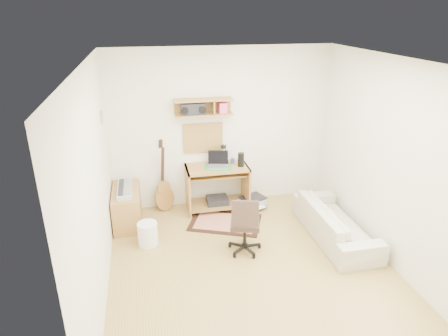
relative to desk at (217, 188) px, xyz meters
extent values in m
cube|color=#AA8A46|center=(0.12, -1.73, -0.38)|extent=(3.60, 4.00, 0.01)
cube|color=white|center=(0.12, -1.73, 2.23)|extent=(3.60, 4.00, 0.01)
cube|color=#EEE7CF|center=(0.12, 0.28, 0.93)|extent=(3.60, 0.01, 2.60)
cube|color=#EEE7CF|center=(-1.68, -1.73, 0.93)|extent=(0.01, 4.00, 2.60)
cube|color=#EEE7CF|center=(1.93, -1.73, 0.93)|extent=(0.01, 4.00, 2.60)
cube|color=#AA7A3C|center=(-0.18, 0.15, 1.32)|extent=(0.90, 0.25, 0.26)
cube|color=tan|center=(-0.18, 0.25, 0.79)|extent=(0.64, 0.03, 0.49)
cube|color=#4C8CBF|center=(-1.67, -0.23, 1.34)|extent=(0.02, 0.20, 0.15)
cylinder|color=black|center=(0.38, -0.05, 0.49)|extent=(0.10, 0.10, 0.22)
cylinder|color=#3846A9|center=(0.28, 0.10, 0.42)|extent=(0.06, 0.06, 0.09)
cube|color=black|center=(-0.35, 0.15, 1.30)|extent=(0.36, 0.17, 0.19)
cube|color=beige|center=(0.03, -0.50, -0.37)|extent=(1.27, 1.07, 0.01)
cube|color=#AA7A3C|center=(-1.46, -0.18, -0.10)|extent=(0.40, 0.90, 0.55)
cube|color=#B2B5BA|center=(-1.46, -0.18, 0.21)|extent=(0.22, 0.70, 0.06)
cylinder|color=white|center=(-1.17, -0.87, -0.21)|extent=(0.36, 0.36, 0.34)
cube|color=#A5A8AA|center=(0.60, -0.04, -0.29)|extent=(0.50, 0.45, 0.15)
imported|color=#B9B393|center=(1.50, -1.23, -0.04)|extent=(0.49, 1.69, 0.66)
camera|label=1|loc=(-1.10, -5.78, 2.75)|focal=31.67mm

